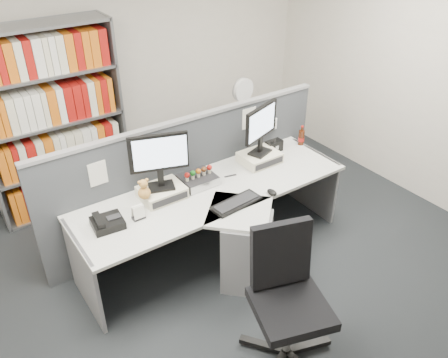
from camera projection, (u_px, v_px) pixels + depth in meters
ground at (267, 301)px, 3.99m from camera, size 5.50×5.50×0.00m
room_shell at (280, 110)px, 3.04m from camera, size 5.04×5.54×2.72m
partition at (190, 176)px, 4.52m from camera, size 3.00×0.08×1.27m
desk at (227, 225)px, 4.16m from camera, size 2.60×1.20×0.72m
monitor_riser_left at (162, 192)px, 4.05m from camera, size 0.38×0.31×0.10m
monitor_riser_right at (260, 157)px, 4.58m from camera, size 0.38×0.31×0.10m
monitor_left at (159, 157)px, 3.86m from camera, size 0.49×0.22×0.51m
monitor_right at (261, 126)px, 4.40m from camera, size 0.47×0.22×0.50m
desktop_pc at (198, 180)px, 4.24m from camera, size 0.31×0.28×0.08m
figurines at (198, 172)px, 4.18m from camera, size 0.29×0.05×0.09m
keyboard at (236, 203)px, 3.97m from camera, size 0.47×0.21×0.03m
mouse at (272, 192)px, 4.10m from camera, size 0.07×0.11×0.04m
desk_phone at (107, 223)px, 3.70m from camera, size 0.27×0.25×0.11m
desk_calendar at (138, 213)px, 3.78m from camera, size 0.10×0.08×0.13m
plush_toy at (144, 190)px, 3.84m from camera, size 0.11×0.11×0.19m
speaker at (274, 146)px, 4.77m from camera, size 0.18×0.10×0.12m
cola_bottle at (301, 138)px, 4.88m from camera, size 0.07×0.07×0.22m
shelving_unit at (54, 125)px, 4.74m from camera, size 1.41×0.40×2.00m
filing_cabinet at (242, 142)px, 5.77m from camera, size 0.45×0.61×0.70m
desk_fan at (243, 93)px, 5.42m from camera, size 0.29×0.17×0.48m
office_chair at (287, 294)px, 3.28m from camera, size 0.72×0.71×1.08m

